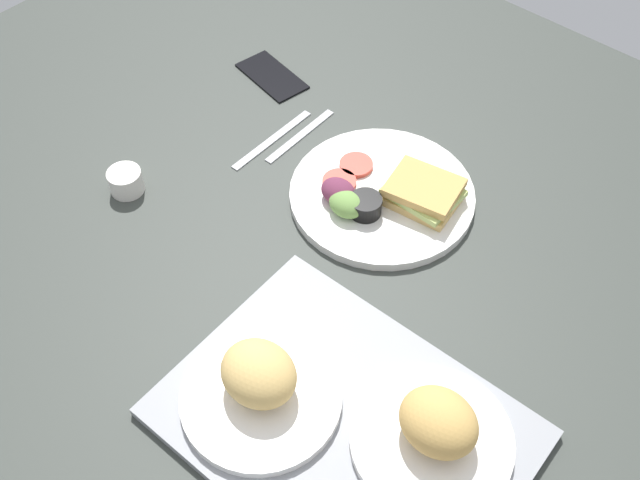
{
  "coord_description": "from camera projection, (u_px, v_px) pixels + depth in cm",
  "views": [
    {
      "loc": [
        -44.93,
        55.58,
        89.9
      ],
      "look_at": [
        2.0,
        3.0,
        4.0
      ],
      "focal_mm": 41.75,
      "sensor_mm": 36.0,
      "label": 1
    }
  ],
  "objects": [
    {
      "name": "cell_phone",
      "position": [
        272.0,
        75.0,
        1.42
      ],
      "size": [
        15.4,
        9.5,
        0.8
      ],
      "primitive_type": "cube",
      "rotation": [
        0.0,
        0.0,
        -0.17
      ],
      "color": "black",
      "rests_on": "ground_plane"
    },
    {
      "name": "bread_plate_far",
      "position": [
        260.0,
        385.0,
        0.95
      ],
      "size": [
        21.16,
        21.16,
        8.48
      ],
      "color": "white",
      "rests_on": "serving_tray"
    },
    {
      "name": "bread_plate_near",
      "position": [
        435.0,
        431.0,
        0.91
      ],
      "size": [
        20.6,
        20.6,
        8.3
      ],
      "color": "white",
      "rests_on": "serving_tray"
    },
    {
      "name": "espresso_cup",
      "position": [
        126.0,
        181.0,
        1.22
      ],
      "size": [
        5.6,
        5.6,
        4.0
      ],
      "primitive_type": "cylinder",
      "color": "silver",
      "rests_on": "ground_plane"
    },
    {
      "name": "fork",
      "position": [
        300.0,
        135.0,
        1.31
      ],
      "size": [
        1.95,
        17.04,
        0.5
      ],
      "primitive_type": "cube",
      "rotation": [
        0.0,
        0.0,
        1.6
      ],
      "color": "#B7B7BC",
      "rests_on": "ground_plane"
    },
    {
      "name": "plate_with_salad",
      "position": [
        384.0,
        195.0,
        1.2
      ],
      "size": [
        30.19,
        30.19,
        5.4
      ],
      "color": "white",
      "rests_on": "ground_plane"
    },
    {
      "name": "knife",
      "position": [
        272.0,
        139.0,
        1.31
      ],
      "size": [
        1.77,
        19.02,
        0.5
      ],
      "primitive_type": "cube",
      "rotation": [
        0.0,
        0.0,
        1.59
      ],
      "color": "#B7B7BC",
      "rests_on": "ground_plane"
    },
    {
      "name": "serving_tray",
      "position": [
        344.0,
        423.0,
        0.96
      ],
      "size": [
        46.34,
        34.86,
        1.6
      ],
      "primitive_type": "cube",
      "rotation": [
        0.0,
        0.0,
        0.04
      ],
      "color": "gray",
      "rests_on": "ground_plane"
    },
    {
      "name": "ground_plane",
      "position": [
        342.0,
        258.0,
        1.16
      ],
      "size": [
        190.0,
        150.0,
        3.0
      ],
      "primitive_type": "cube",
      "color": "#383D38"
    }
  ]
}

